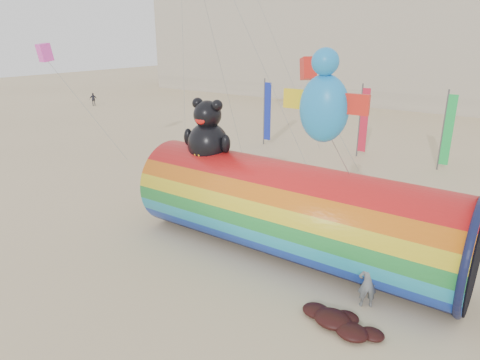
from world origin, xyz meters
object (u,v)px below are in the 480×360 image
Objects in this scene: hotel_building at (354,19)px; kite_handler at (368,284)px; windsock_assembly at (291,208)px; fabric_bundle at (339,322)px.

hotel_building is 36.25× the size of kite_handler.
fabric_bundle is (3.46, -3.15, -1.82)m from windsock_assembly.
windsock_assembly is (15.38, -45.10, -8.32)m from hotel_building.
windsock_assembly is 5.02m from fabric_bundle.
kite_handler is (3.76, -1.67, -1.16)m from windsock_assembly.
hotel_building is at bearing 111.33° from fabric_bundle.
windsock_assembly reaches higher than kite_handler.
kite_handler is at bearing -23.92° from windsock_assembly.
fabric_bundle is at bearing -68.67° from hotel_building.
fabric_bundle is at bearing 48.08° from kite_handler.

